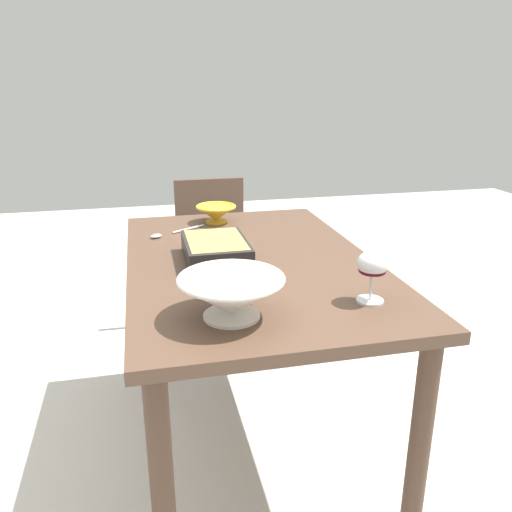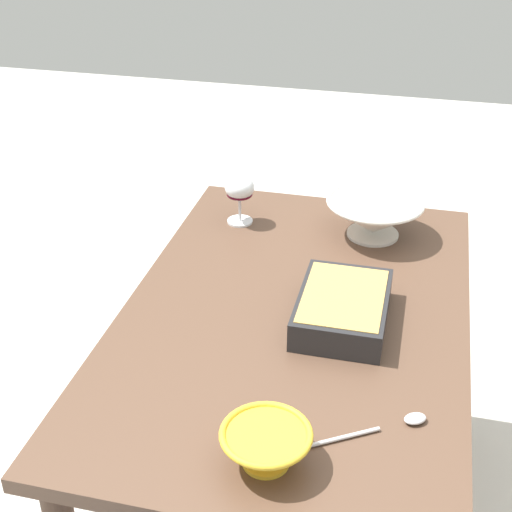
# 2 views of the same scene
# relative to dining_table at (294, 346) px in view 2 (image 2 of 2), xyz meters

# --- Properties ---
(dining_table) EXTENTS (1.23, 0.79, 0.75)m
(dining_table) POSITION_rel_dining_table_xyz_m (0.00, 0.00, 0.00)
(dining_table) COLOR brown
(dining_table) RESTS_ON ground_plane
(wine_glass) EXTENTS (0.08, 0.08, 0.14)m
(wine_glass) POSITION_rel_dining_table_xyz_m (-0.40, -0.24, 0.20)
(wine_glass) COLOR white
(wine_glass) RESTS_ON dining_table
(casserole_dish) EXTENTS (0.28, 0.20, 0.07)m
(casserole_dish) POSITION_rel_dining_table_xyz_m (0.01, 0.11, 0.14)
(casserole_dish) COLOR #262628
(casserole_dish) RESTS_ON dining_table
(mixing_bowl) EXTENTS (0.16, 0.16, 0.07)m
(mixing_bowl) POSITION_rel_dining_table_xyz_m (0.47, 0.04, 0.14)
(mixing_bowl) COLOR yellow
(mixing_bowl) RESTS_ON dining_table
(small_bowl) EXTENTS (0.26, 0.26, 0.11)m
(small_bowl) POSITION_rel_dining_table_xyz_m (-0.41, 0.14, 0.16)
(small_bowl) COLOR white
(small_bowl) RESTS_ON dining_table
(serving_spoon) EXTENTS (0.15, 0.22, 0.01)m
(serving_spoon) POSITION_rel_dining_table_xyz_m (0.33, 0.25, 0.11)
(serving_spoon) COLOR silver
(serving_spoon) RESTS_ON dining_table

